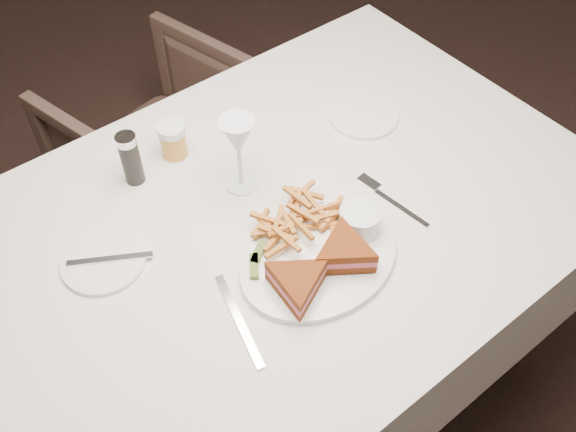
# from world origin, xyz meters

# --- Properties ---
(ground) EXTENTS (5.00, 5.00, 0.00)m
(ground) POSITION_xyz_m (0.00, 0.00, 0.00)
(ground) COLOR black
(ground) RESTS_ON ground
(table) EXTENTS (1.43, 1.02, 0.75)m
(table) POSITION_xyz_m (0.06, -0.21, 0.38)
(table) COLOR silver
(table) RESTS_ON ground
(chair_far) EXTENTS (0.72, 0.70, 0.59)m
(chair_far) POSITION_xyz_m (0.14, 0.60, 0.30)
(chair_far) COLOR #49352D
(chair_far) RESTS_ON ground
(table_setting) EXTENTS (0.82, 0.58, 0.18)m
(table_setting) POSITION_xyz_m (0.06, -0.26, 0.79)
(table_setting) COLOR white
(table_setting) RESTS_ON table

